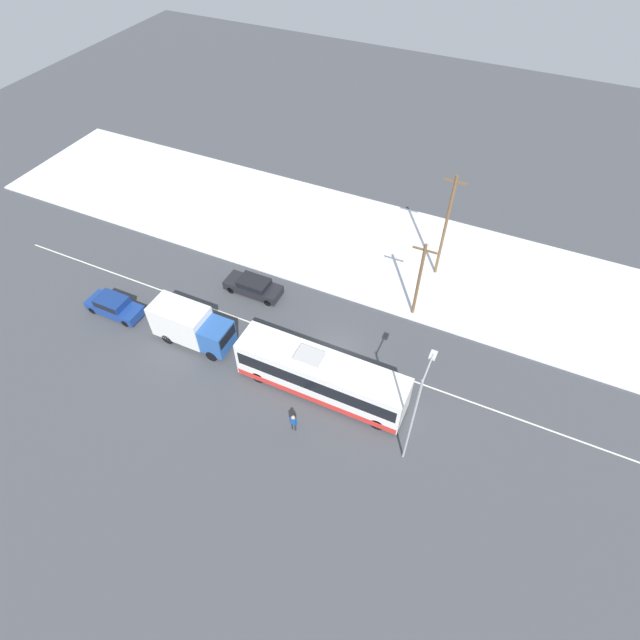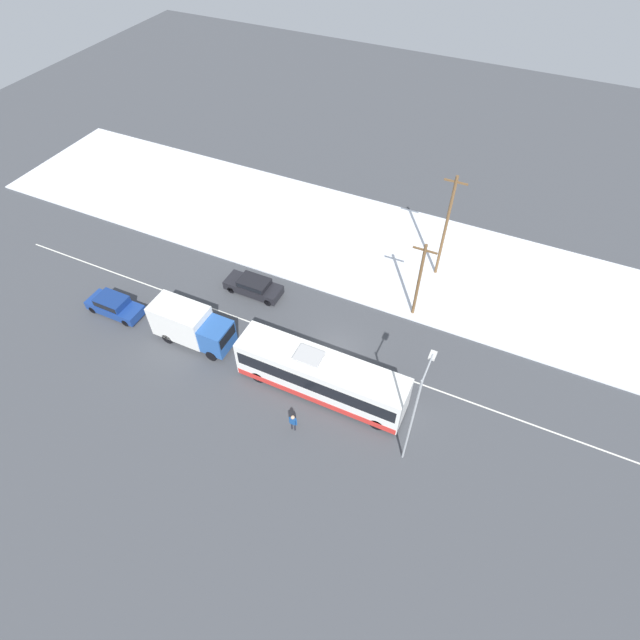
% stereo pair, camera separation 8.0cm
% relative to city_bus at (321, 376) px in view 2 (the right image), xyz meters
% --- Properties ---
extents(ground_plane, '(120.00, 120.00, 0.00)m').
position_rel_city_bus_xyz_m(ground_plane, '(-0.49, 3.46, -1.71)').
color(ground_plane, '#424449').
extents(snow_lot, '(80.00, 14.00, 0.12)m').
position_rel_city_bus_xyz_m(snow_lot, '(-0.49, 16.00, -1.65)').
color(snow_lot, silver).
rests_on(snow_lot, ground_plane).
extents(lane_marking_center, '(60.00, 0.12, 0.00)m').
position_rel_city_bus_xyz_m(lane_marking_center, '(-0.49, 3.46, -1.71)').
color(lane_marking_center, silver).
rests_on(lane_marking_center, ground_plane).
extents(city_bus, '(11.89, 2.57, 3.51)m').
position_rel_city_bus_xyz_m(city_bus, '(0.00, 0.00, 0.00)').
color(city_bus, white).
rests_on(city_bus, ground_plane).
extents(box_truck, '(6.14, 2.30, 3.18)m').
position_rel_city_bus_xyz_m(box_truck, '(-10.67, 0.11, 0.02)').
color(box_truck, silver).
rests_on(box_truck, ground_plane).
extents(sedan_car, '(4.78, 1.80, 1.42)m').
position_rel_city_bus_xyz_m(sedan_car, '(-9.12, 6.49, -0.93)').
color(sedan_car, black).
rests_on(sedan_car, ground_plane).
extents(parked_car_near_truck, '(4.59, 1.80, 1.57)m').
position_rel_city_bus_xyz_m(parked_car_near_truck, '(-17.98, -0.13, -0.86)').
color(parked_car_near_truck, navy).
rests_on(parked_car_near_truck, ground_plane).
extents(pedestrian_at_stop, '(0.57, 0.26, 1.60)m').
position_rel_city_bus_xyz_m(pedestrian_at_stop, '(-0.34, -3.54, -0.73)').
color(pedestrian_at_stop, '#23232D').
rests_on(pedestrian_at_stop, ground_plane).
extents(streetlamp, '(0.36, 2.38, 8.24)m').
position_rel_city_bus_xyz_m(streetlamp, '(6.79, -1.96, 3.39)').
color(streetlamp, '#9EA3A8').
rests_on(streetlamp, ground_plane).
extents(utility_pole_roadside, '(1.80, 0.24, 7.01)m').
position_rel_city_bus_xyz_m(utility_pole_roadside, '(3.51, 9.78, 1.97)').
color(utility_pole_roadside, brown).
rests_on(utility_pole_roadside, ground_plane).
extents(utility_pole_snowlot, '(1.80, 0.24, 9.48)m').
position_rel_city_bus_xyz_m(utility_pole_snowlot, '(3.81, 15.19, 3.22)').
color(utility_pole_snowlot, brown).
rests_on(utility_pole_snowlot, ground_plane).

